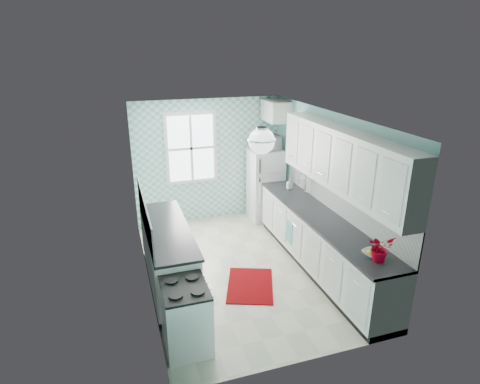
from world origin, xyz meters
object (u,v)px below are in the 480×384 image
object	(u,v)px
ceiling_light	(262,141)
fruit_bowl	(373,254)
fridge	(265,185)
microwave	(266,143)
stove	(186,315)
potted_plant	(380,248)
sink	(295,196)

from	to	relation	value
ceiling_light	fruit_bowl	world-z (taller)	ceiling_light
fridge	microwave	size ratio (longest dim) A/B	2.77
ceiling_light	stove	bearing A→B (deg)	-149.82
potted_plant	stove	bearing A→B (deg)	171.97
fridge	sink	distance (m)	1.25
fridge	fruit_bowl	distance (m)	3.55
ceiling_light	sink	xyz separation A→B (m)	(1.20, 1.39, -1.39)
stove	microwave	world-z (taller)	microwave
ceiling_light	potted_plant	bearing A→B (deg)	-40.80
fridge	potted_plant	xyz separation A→B (m)	(0.09, -3.65, 0.37)
fridge	microwave	xyz separation A→B (m)	(0.00, 0.00, 0.89)
stove	potted_plant	distance (m)	2.52
ceiling_light	microwave	distance (m)	2.93
fruit_bowl	stove	bearing A→B (deg)	174.70
fridge	stove	size ratio (longest dim) A/B	1.82
sink	fruit_bowl	bearing A→B (deg)	-92.86
stove	sink	size ratio (longest dim) A/B	1.50
fridge	fruit_bowl	xyz separation A→B (m)	(0.09, -3.54, 0.23)
fridge	stove	xyz separation A→B (m)	(-2.31, -3.32, -0.31)
fruit_bowl	microwave	size ratio (longest dim) A/B	0.48
ceiling_light	stove	world-z (taller)	ceiling_light
sink	potted_plant	distance (m)	2.43
fridge	sink	world-z (taller)	fridge
ceiling_light	potted_plant	xyz separation A→B (m)	(1.20, -1.04, -1.21)
ceiling_light	fridge	xyz separation A→B (m)	(1.11, 2.62, -1.58)
potted_plant	microwave	world-z (taller)	microwave
stove	microwave	xyz separation A→B (m)	(2.31, 3.32, 1.20)
ceiling_light	potted_plant	world-z (taller)	ceiling_light
sink	potted_plant	xyz separation A→B (m)	(-0.00, -2.42, 0.18)
sink	fruit_bowl	size ratio (longest dim) A/B	2.12
stove	potted_plant	size ratio (longest dim) A/B	2.36
ceiling_light	microwave	world-z (taller)	ceiling_light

